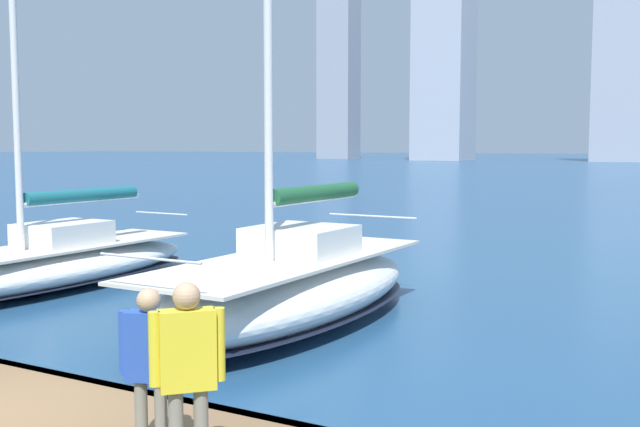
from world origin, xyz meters
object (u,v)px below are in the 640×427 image
object	(u,v)px
sailboat_forest	(288,286)
person_blue_shirt	(150,358)
sailboat_teal	(47,263)
person_yellow_shirt	(188,363)

from	to	relation	value
sailboat_forest	person_blue_shirt	world-z (taller)	sailboat_forest
sailboat_forest	person_blue_shirt	size ratio (longest dim) A/B	7.62
person_blue_shirt	sailboat_teal	bearing A→B (deg)	-36.75
sailboat_forest	person_yellow_shirt	bearing A→B (deg)	115.73
sailboat_teal	person_blue_shirt	world-z (taller)	sailboat_teal
sailboat_forest	sailboat_teal	size ratio (longest dim) A/B	1.00
person_yellow_shirt	person_blue_shirt	size ratio (longest dim) A/B	1.08
person_yellow_shirt	person_blue_shirt	world-z (taller)	person_yellow_shirt
sailboat_forest	sailboat_teal	bearing A→B (deg)	-2.01
person_yellow_shirt	sailboat_teal	bearing A→B (deg)	-35.86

